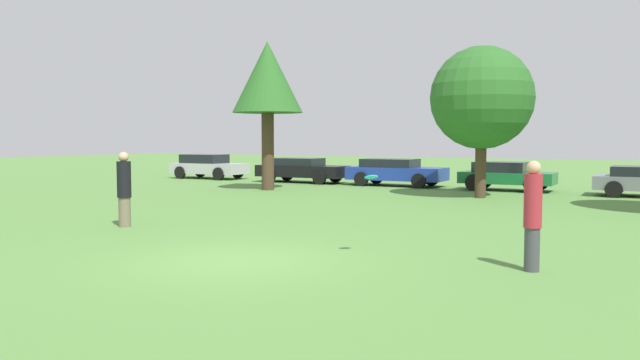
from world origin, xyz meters
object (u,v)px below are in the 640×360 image
(tree_1, at_px, (482,98))
(parked_car_green, at_px, (505,175))
(tree_0, at_px, (267,80))
(parked_car_black, at_px, (301,169))
(parked_car_blue, at_px, (395,171))
(person_thrower, at_px, (124,189))
(frisbee, at_px, (371,177))
(parked_car_silver, at_px, (208,166))
(person_catcher, at_px, (533,214))

(tree_1, height_order, parked_car_green, tree_1)
(tree_0, xyz_separation_m, tree_1, (8.83, 0.96, -1.01))
(parked_car_black, height_order, parked_car_blue, parked_car_blue)
(person_thrower, relative_size, parked_car_black, 0.40)
(person_thrower, relative_size, parked_car_blue, 0.41)
(tree_1, height_order, parked_car_black, tree_1)
(frisbee, bearing_deg, parked_car_green, 94.96)
(parked_car_silver, bearing_deg, parked_car_black, -1.39)
(frisbee, relative_size, parked_car_blue, 0.06)
(tree_1, height_order, parked_car_blue, tree_1)
(tree_1, bearing_deg, parked_car_green, 89.48)
(tree_0, xyz_separation_m, parked_car_green, (8.87, 4.64, -4.02))
(parked_car_black, bearing_deg, tree_1, -21.05)
(parked_car_black, bearing_deg, person_thrower, -75.31)
(tree_1, bearing_deg, person_thrower, -114.94)
(tree_0, distance_m, parked_car_green, 10.78)
(person_catcher, relative_size, frisbee, 7.15)
(parked_car_black, bearing_deg, person_catcher, -49.36)
(frisbee, bearing_deg, tree_1, 96.56)
(person_catcher, distance_m, parked_car_green, 16.63)
(parked_car_silver, bearing_deg, person_thrower, -57.46)
(tree_0, bearing_deg, person_catcher, -41.04)
(parked_car_blue, bearing_deg, frisbee, -69.57)
(parked_car_black, bearing_deg, frisbee, -55.87)
(parked_car_black, bearing_deg, parked_car_silver, 178.61)
(frisbee, xyz_separation_m, parked_car_black, (-11.43, 16.18, -0.83))
(tree_1, relative_size, parked_car_silver, 1.31)
(frisbee, bearing_deg, person_thrower, 175.28)
(person_thrower, height_order, person_catcher, person_thrower)
(person_thrower, bearing_deg, tree_1, 67.41)
(person_thrower, relative_size, tree_1, 0.33)
(frisbee, relative_size, parked_car_silver, 0.06)
(parked_car_silver, bearing_deg, frisbee, -44.04)
(tree_0, relative_size, parked_car_black, 1.36)
(person_catcher, relative_size, parked_car_silver, 0.43)
(person_thrower, distance_m, parked_car_silver, 18.78)
(person_thrower, bearing_deg, person_catcher, 0.00)
(frisbee, height_order, parked_car_black, frisbee)
(tree_1, xyz_separation_m, parked_car_silver, (-15.97, 3.65, -2.97))
(person_catcher, bearing_deg, parked_car_silver, -36.00)
(person_catcher, bearing_deg, parked_car_green, -72.79)
(person_catcher, distance_m, tree_1, 13.39)
(parked_car_green, bearing_deg, parked_car_silver, 179.03)
(parked_car_black, xyz_separation_m, parked_car_green, (10.02, 0.07, -0.01))
(tree_1, relative_size, parked_car_blue, 1.23)
(tree_0, bearing_deg, frisbee, -48.47)
(parked_car_green, bearing_deg, frisbee, -86.14)
(person_thrower, height_order, parked_car_black, person_thrower)
(frisbee, distance_m, parked_car_green, 16.33)
(frisbee, height_order, parked_car_green, frisbee)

